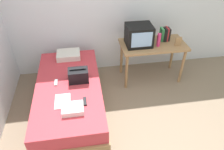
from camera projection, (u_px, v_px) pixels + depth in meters
The scene contains 14 objects.
ground_plane at pixel (139, 144), 3.04m from camera, with size 8.00×8.00×0.00m, color #84705B.
wall_back at pixel (116, 4), 3.83m from camera, with size 5.20×0.10×2.60m, color silver.
bed at pixel (70, 98), 3.41m from camera, with size 1.00×2.00×0.53m.
desk at pixel (153, 48), 3.88m from camera, with size 1.16×0.60×0.74m.
tv at pixel (139, 35), 3.69m from camera, with size 0.44×0.39×0.36m.
water_bottle at pixel (159, 40), 3.69m from camera, with size 0.07×0.07×0.24m, color #E53372.
book_row at pixel (165, 34), 3.87m from camera, with size 0.16×0.16×0.24m.
picture_frame at pixel (178, 41), 3.73m from camera, with size 0.11×0.02×0.16m, color #9E754C.
pillow at pixel (69, 55), 3.83m from camera, with size 0.41×0.32×0.10m, color silver.
handbag at pixel (78, 75), 3.26m from camera, with size 0.30×0.20×0.22m.
magazine at pixel (63, 101), 2.96m from camera, with size 0.21×0.29×0.01m, color white.
remote_dark at pixel (85, 101), 2.95m from camera, with size 0.04×0.16×0.02m, color black.
remote_silver at pixel (56, 82), 3.27m from camera, with size 0.04×0.14×0.02m, color #B7B7BC.
folded_towel at pixel (73, 109), 2.80m from camera, with size 0.28×0.22×0.08m, color white.
Camera 1 is at (-0.66, -1.75, 2.61)m, focal length 34.54 mm.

